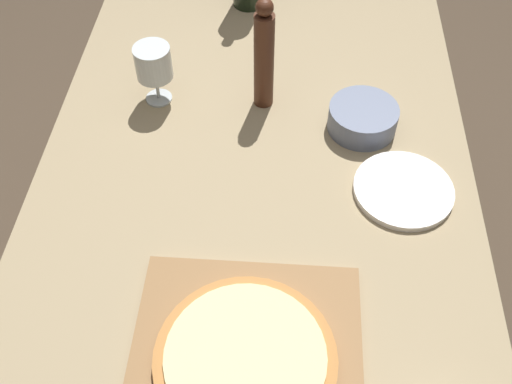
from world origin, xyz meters
The scene contains 8 objects.
ground_plane centered at (0.00, 0.00, 0.00)m, with size 12.00×12.00×0.00m, color #4C3D2D.
dining_table centered at (0.00, 0.00, 0.68)m, with size 0.91×1.80×0.76m.
cutting_board centered at (0.01, -0.33, 0.77)m, with size 0.38×0.38×0.02m.
pizza centered at (0.01, -0.33, 0.79)m, with size 0.30×0.30×0.02m.
pepper_mill centered at (0.01, 0.31, 0.89)m, with size 0.04×0.04×0.27m.
wine_glass centered at (-0.24, 0.30, 0.86)m, with size 0.08×0.08×0.14m.
small_bowl centered at (0.23, 0.24, 0.79)m, with size 0.15×0.15×0.06m.
dinner_plate centered at (0.30, 0.06, 0.77)m, with size 0.20×0.20×0.01m.
Camera 1 is at (0.06, -0.73, 1.70)m, focal length 42.00 mm.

